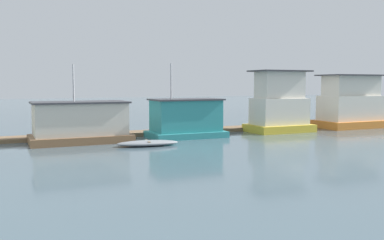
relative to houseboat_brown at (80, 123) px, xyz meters
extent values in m
plane|color=#475B66|center=(8.20, -0.21, -1.39)|extent=(200.00, 200.00, 0.00)
cube|color=brown|center=(8.20, 2.35, -1.24)|extent=(51.00, 2.13, 0.30)
cube|color=brown|center=(0.00, 0.00, -1.12)|extent=(6.99, 3.90, 0.54)
cube|color=beige|center=(0.00, 0.00, 0.27)|extent=(6.29, 3.20, 2.25)
cube|color=#38383D|center=(0.00, 0.00, 1.46)|extent=(6.59, 3.50, 0.12)
cylinder|color=#B2B2B7|center=(-0.41, 0.00, 2.83)|extent=(0.12, 0.12, 2.63)
cube|color=teal|center=(8.04, -0.41, -1.16)|extent=(5.84, 3.53, 0.47)
cube|color=teal|center=(8.04, -0.41, 0.29)|extent=(5.10, 2.80, 2.41)
cube|color=#38383D|center=(8.04, -0.41, 1.56)|extent=(5.40, 3.10, 0.12)
cylinder|color=#B2B2B7|center=(6.81, -0.41, 2.98)|extent=(0.12, 0.12, 2.73)
cube|color=gold|center=(16.99, -0.22, -1.07)|extent=(5.47, 3.47, 0.64)
cube|color=silver|center=(16.99, -0.22, 0.39)|extent=(4.62, 2.62, 2.27)
cube|color=silver|center=(16.99, -0.22, 2.67)|extent=(3.99, 1.99, 2.29)
cube|color=#38383D|center=(16.99, -0.22, 3.87)|extent=(4.92, 2.92, 0.12)
cube|color=orange|center=(25.49, 0.10, -1.05)|extent=(6.78, 3.97, 0.69)
cube|color=silver|center=(25.49, 0.10, 0.47)|extent=(5.83, 3.03, 2.35)
cube|color=silver|center=(25.49, 0.10, 2.59)|extent=(5.21, 2.40, 1.88)
cube|color=#38383D|center=(25.49, 0.10, 3.59)|extent=(6.13, 3.33, 0.12)
ellipsoid|color=gray|center=(3.77, -3.78, -1.20)|extent=(4.33, 1.91, 0.38)
cube|color=#997F60|center=(3.77, -3.78, -1.07)|extent=(0.30, 1.19, 0.08)
camera|label=1|loc=(-5.23, -30.91, 2.75)|focal=40.00mm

